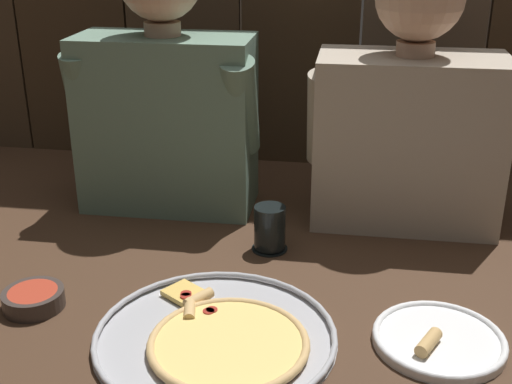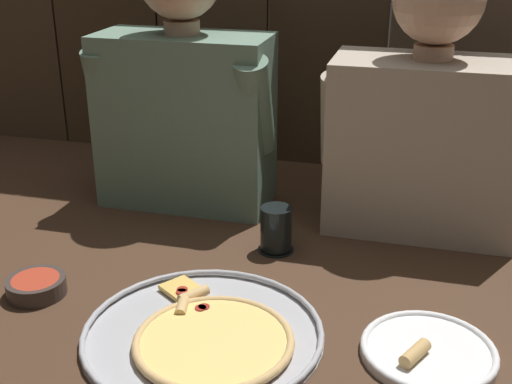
{
  "view_description": "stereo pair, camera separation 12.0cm",
  "coord_description": "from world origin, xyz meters",
  "px_view_note": "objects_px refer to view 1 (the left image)",
  "views": [
    {
      "loc": [
        0.15,
        -1.0,
        0.65
      ],
      "look_at": [
        -0.02,
        0.1,
        0.18
      ],
      "focal_mm": 46.76,
      "sensor_mm": 36.0,
      "label": 1
    },
    {
      "loc": [
        0.27,
        -0.97,
        0.65
      ],
      "look_at": [
        -0.02,
        0.1,
        0.18
      ],
      "focal_mm": 46.76,
      "sensor_mm": 36.0,
      "label": 2
    }
  ],
  "objects_px": {
    "dinner_plate": "(439,339)",
    "drinking_glass": "(270,229)",
    "dipping_bowl": "(34,298)",
    "diner_left": "(165,86)",
    "pizza_tray": "(220,337)",
    "diner_right": "(410,106)"
  },
  "relations": [
    {
      "from": "dipping_bowl",
      "to": "dinner_plate",
      "type": "bearing_deg",
      "value": -0.47
    },
    {
      "from": "diner_left",
      "to": "drinking_glass",
      "type": "bearing_deg",
      "value": -36.8
    },
    {
      "from": "dinner_plate",
      "to": "dipping_bowl",
      "type": "bearing_deg",
      "value": 179.53
    },
    {
      "from": "dinner_plate",
      "to": "pizza_tray",
      "type": "bearing_deg",
      "value": -172.2
    },
    {
      "from": "dinner_plate",
      "to": "drinking_glass",
      "type": "relative_size",
      "value": 2.23
    },
    {
      "from": "pizza_tray",
      "to": "diner_left",
      "type": "xyz_separation_m",
      "value": [
        -0.23,
        0.53,
        0.28
      ]
    },
    {
      "from": "dipping_bowl",
      "to": "diner_right",
      "type": "distance_m",
      "value": 0.85
    },
    {
      "from": "drinking_glass",
      "to": "diner_right",
      "type": "distance_m",
      "value": 0.4
    },
    {
      "from": "dipping_bowl",
      "to": "diner_right",
      "type": "xyz_separation_m",
      "value": [
        0.66,
        0.48,
        0.25
      ]
    },
    {
      "from": "dinner_plate",
      "to": "dipping_bowl",
      "type": "xyz_separation_m",
      "value": [
        -0.7,
        0.01,
        0.01
      ]
    },
    {
      "from": "drinking_glass",
      "to": "diner_right",
      "type": "bearing_deg",
      "value": 35.68
    },
    {
      "from": "dinner_plate",
      "to": "diner_left",
      "type": "height_order",
      "value": "diner_left"
    },
    {
      "from": "diner_left",
      "to": "diner_right",
      "type": "bearing_deg",
      "value": 0.02
    },
    {
      "from": "pizza_tray",
      "to": "dipping_bowl",
      "type": "relative_size",
      "value": 3.71
    },
    {
      "from": "drinking_glass",
      "to": "diner_left",
      "type": "distance_m",
      "value": 0.41
    },
    {
      "from": "dipping_bowl",
      "to": "pizza_tray",
      "type": "bearing_deg",
      "value": -8.85
    },
    {
      "from": "pizza_tray",
      "to": "dinner_plate",
      "type": "height_order",
      "value": "dinner_plate"
    },
    {
      "from": "pizza_tray",
      "to": "diner_right",
      "type": "bearing_deg",
      "value": 59.59
    },
    {
      "from": "drinking_glass",
      "to": "dipping_bowl",
      "type": "xyz_separation_m",
      "value": [
        -0.38,
        -0.28,
        -0.03
      ]
    },
    {
      "from": "drinking_glass",
      "to": "dipping_bowl",
      "type": "height_order",
      "value": "drinking_glass"
    },
    {
      "from": "dinner_plate",
      "to": "diner_left",
      "type": "relative_size",
      "value": 0.35
    },
    {
      "from": "diner_left",
      "to": "dinner_plate",
      "type": "bearing_deg",
      "value": -39.93
    }
  ]
}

